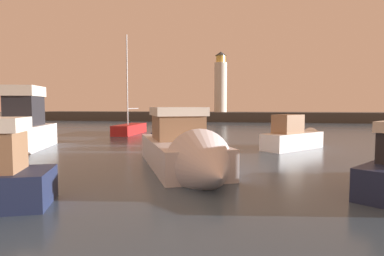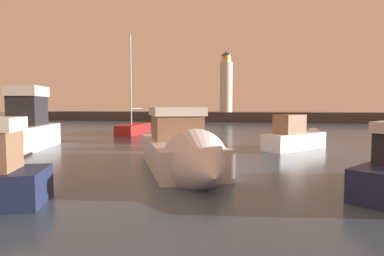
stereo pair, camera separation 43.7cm
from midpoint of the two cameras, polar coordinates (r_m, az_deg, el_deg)
name	(u,v)px [view 2 (the right image)]	position (r m, az deg, el deg)	size (l,w,h in m)	color
ground_plane	(239,136)	(30.25, 8.74, -1.44)	(220.00, 220.00, 0.00)	#384C60
breakwater	(248,117)	(59.06, 10.20, 1.99)	(78.44, 6.85, 1.67)	#423F3D
lighthouse	(226,84)	(59.40, 6.30, 7.87)	(2.28, 2.28, 10.98)	silver
motorboat_1	(299,137)	(22.38, 19.05, -1.53)	(5.06, 5.47, 2.41)	white
motorboat_3	(170,132)	(26.44, -3.40, -0.74)	(2.31, 6.44, 2.41)	#1E284C
motorboat_4	(185,152)	(13.66, -0.33, -4.32)	(6.44, 9.67, 3.43)	silver
motorboat_5	(17,131)	(22.48, -28.20, -0.50)	(5.14, 9.24, 4.54)	white
sailboat_moored	(134,128)	(32.91, -9.97, -0.06)	(1.89, 6.19, 9.72)	#B21E1E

